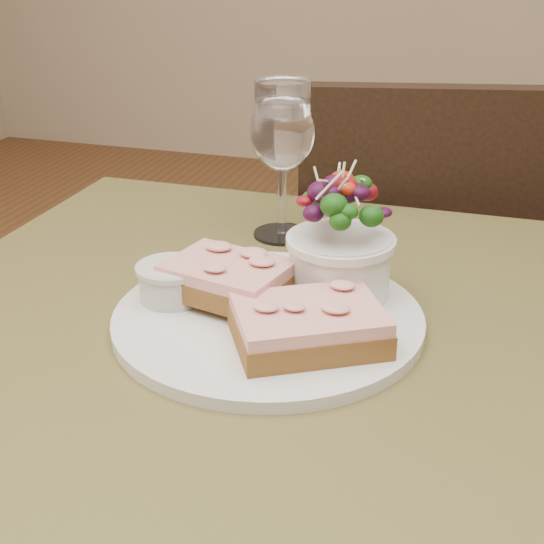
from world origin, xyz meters
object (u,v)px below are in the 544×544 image
(chair_far, at_px, (410,393))
(sandwich_front, at_px, (309,325))
(cafe_table, at_px, (282,434))
(salad_bowl, at_px, (341,238))
(sandwich_back, at_px, (228,278))
(dinner_plate, at_px, (268,319))
(ramekin, at_px, (171,280))
(wine_glass, at_px, (282,137))

(chair_far, relative_size, sandwich_front, 5.66)
(cafe_table, relative_size, salad_bowl, 6.30)
(chair_far, height_order, salad_bowl, chair_far)
(salad_bowl, bearing_deg, sandwich_front, -92.34)
(chair_far, distance_m, sandwich_back, 0.79)
(dinner_plate, height_order, ramekin, ramekin)
(sandwich_front, bearing_deg, sandwich_back, 120.01)
(salad_bowl, bearing_deg, dinner_plate, -131.14)
(sandwich_back, distance_m, ramekin, 0.06)
(cafe_table, height_order, salad_bowl, salad_bowl)
(sandwich_front, bearing_deg, ramekin, 134.04)
(salad_bowl, bearing_deg, sandwich_back, -154.26)
(cafe_table, bearing_deg, ramekin, 165.23)
(dinner_plate, xyz_separation_m, ramekin, (-0.10, 0.00, 0.03))
(sandwich_back, distance_m, wine_glass, 0.22)
(ramekin, bearing_deg, chair_far, 72.99)
(dinner_plate, relative_size, ramekin, 4.66)
(cafe_table, xyz_separation_m, wine_glass, (-0.08, 0.25, 0.22))
(wine_glass, bearing_deg, chair_far, 70.51)
(sandwich_front, relative_size, salad_bowl, 1.25)
(sandwich_back, relative_size, wine_glass, 0.75)
(sandwich_front, bearing_deg, wine_glass, 81.47)
(sandwich_front, xyz_separation_m, wine_glass, (-0.10, 0.26, 0.09))
(dinner_plate, relative_size, sandwich_back, 2.25)
(dinner_plate, distance_m, sandwich_back, 0.06)
(chair_far, height_order, dinner_plate, chair_far)
(sandwich_back, xyz_separation_m, ramekin, (-0.05, -0.01, -0.00))
(cafe_table, distance_m, sandwich_back, 0.16)
(cafe_table, bearing_deg, sandwich_front, -22.31)
(dinner_plate, xyz_separation_m, salad_bowl, (0.05, 0.06, 0.07))
(dinner_plate, bearing_deg, ramekin, 178.90)
(sandwich_back, xyz_separation_m, salad_bowl, (0.10, 0.05, 0.04))
(cafe_table, distance_m, chair_far, 0.74)
(chair_far, distance_m, salad_bowl, 0.76)
(sandwich_front, distance_m, wine_glass, 0.30)
(cafe_table, distance_m, ramekin, 0.18)
(salad_bowl, bearing_deg, cafe_table, -108.63)
(sandwich_front, distance_m, salad_bowl, 0.11)
(cafe_table, height_order, wine_glass, wine_glass)
(salad_bowl, bearing_deg, chair_far, 86.61)
(dinner_plate, bearing_deg, wine_glass, 103.17)
(dinner_plate, height_order, wine_glass, wine_glass)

